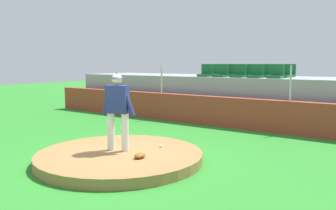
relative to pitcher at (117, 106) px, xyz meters
name	(u,v)px	position (x,y,z in m)	size (l,w,h in m)	color
ground_plane	(120,161)	(0.13, -0.08, -1.28)	(60.00, 60.00, 0.00)	#2B8629
pitchers_mound	(120,157)	(0.13, -0.08, -1.17)	(3.81, 3.81, 0.22)	olive
pitcher	(117,106)	(0.00, 0.00, 0.00)	(0.81, 0.41, 1.82)	silver
baseball	(161,146)	(0.65, 0.79, -1.02)	(0.07, 0.07, 0.07)	white
fielding_glove	(140,156)	(0.84, -0.22, -1.00)	(0.30, 0.20, 0.11)	brown
brick_barrier	(225,112)	(0.13, 5.37, -0.75)	(17.45, 0.40, 1.06)	#9F3B29
fence_post_left	(162,79)	(-2.72, 5.37, 0.35)	(0.06, 0.06, 1.13)	silver
fence_post_right	(291,83)	(2.36, 5.37, 0.35)	(0.06, 0.06, 1.13)	silver
bleacher_platform	(248,98)	(0.13, 7.39, -0.41)	(15.90, 3.04, 1.73)	#91999F
stadium_chair_0	(206,73)	(-1.26, 6.37, 0.60)	(0.48, 0.44, 0.50)	#175E31
stadium_chair_1	(221,73)	(-0.59, 6.40, 0.60)	(0.48, 0.44, 0.50)	#175E31
stadium_chair_2	(239,73)	(0.15, 6.41, 0.60)	(0.48, 0.44, 0.50)	#175E31
stadium_chair_3	(256,74)	(0.84, 6.37, 0.60)	(0.48, 0.44, 0.50)	#175E31
stadium_chair_4	(276,74)	(1.56, 6.41, 0.60)	(0.48, 0.44, 0.50)	#175E31
stadium_chair_5	(215,72)	(-1.27, 7.19, 0.60)	(0.48, 0.44, 0.50)	#175E31
stadium_chair_6	(231,73)	(-0.55, 7.21, 0.60)	(0.48, 0.44, 0.50)	#175E31
stadium_chair_7	(246,73)	(0.11, 7.19, 0.60)	(0.48, 0.44, 0.50)	#175E31
stadium_chair_8	(264,73)	(0.81, 7.20, 0.60)	(0.48, 0.44, 0.50)	#175E31
stadium_chair_9	(283,73)	(1.55, 7.19, 0.60)	(0.48, 0.44, 0.50)	#175E31
stadium_chair_10	(225,72)	(-1.25, 8.03, 0.60)	(0.48, 0.44, 0.50)	#175E31
stadium_chair_11	(238,72)	(-0.60, 8.01, 0.60)	(0.48, 0.44, 0.50)	#175E31
stadium_chair_12	(255,72)	(0.15, 8.03, 0.60)	(0.48, 0.44, 0.50)	#175E31
stadium_chair_13	(271,73)	(0.82, 8.00, 0.60)	(0.48, 0.44, 0.50)	#175E31
stadium_chair_14	(289,73)	(1.52, 8.02, 0.60)	(0.48, 0.44, 0.50)	#175E31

